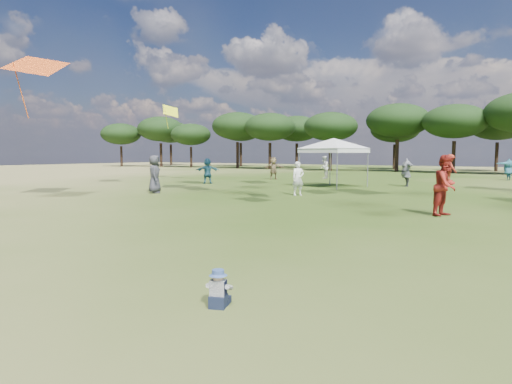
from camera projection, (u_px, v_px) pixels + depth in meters
tent_left at (334, 140)px, 24.98m from camera, size 5.78×5.78×3.15m
toddler at (219, 290)px, 5.44m from camera, size 0.36×0.40×0.49m
festival_crowd at (398, 172)px, 25.52m from camera, size 27.96×23.32×1.92m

